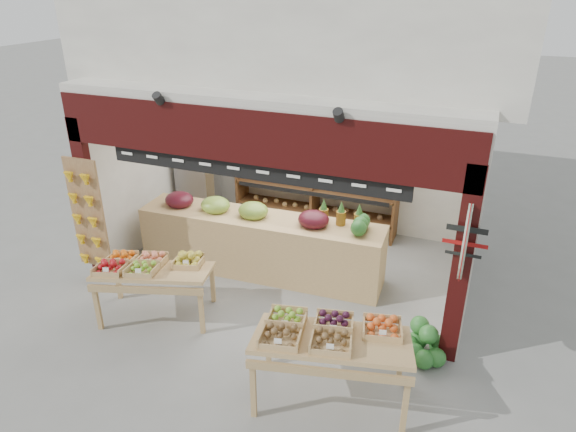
{
  "coord_description": "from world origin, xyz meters",
  "views": [
    {
      "loc": [
        2.76,
        -6.68,
        4.46
      ],
      "look_at": [
        0.21,
        -0.2,
        1.21
      ],
      "focal_mm": 32.0,
      "sensor_mm": 36.0,
      "label": 1
    }
  ],
  "objects_px": {
    "display_table_left": "(147,267)",
    "watermelon_pile": "(424,345)",
    "back_shelving": "(315,170)",
    "mid_counter": "(259,242)",
    "display_table_right": "(326,334)",
    "cardboard_stack": "(239,243)",
    "refrigerator": "(200,177)"
  },
  "relations": [
    {
      "from": "back_shelving",
      "to": "display_table_right",
      "type": "xyz_separation_m",
      "value": [
        1.55,
        -4.18,
        -0.33
      ]
    },
    {
      "from": "display_table_left",
      "to": "watermelon_pile",
      "type": "distance_m",
      "value": 3.88
    },
    {
      "from": "mid_counter",
      "to": "watermelon_pile",
      "type": "relative_size",
      "value": 6.44
    },
    {
      "from": "refrigerator",
      "to": "cardboard_stack",
      "type": "xyz_separation_m",
      "value": [
        1.38,
        -1.12,
        -0.63
      ]
    },
    {
      "from": "mid_counter",
      "to": "watermelon_pile",
      "type": "distance_m",
      "value": 3.08
    },
    {
      "from": "cardboard_stack",
      "to": "display_table_right",
      "type": "height_order",
      "value": "display_table_right"
    },
    {
      "from": "display_table_right",
      "to": "display_table_left",
      "type": "bearing_deg",
      "value": 167.85
    },
    {
      "from": "display_table_left",
      "to": "display_table_right",
      "type": "bearing_deg",
      "value": -12.15
    },
    {
      "from": "refrigerator",
      "to": "watermelon_pile",
      "type": "distance_m",
      "value": 5.47
    },
    {
      "from": "cardboard_stack",
      "to": "watermelon_pile",
      "type": "distance_m",
      "value": 3.69
    },
    {
      "from": "display_table_right",
      "to": "watermelon_pile",
      "type": "distance_m",
      "value": 1.62
    },
    {
      "from": "cardboard_stack",
      "to": "mid_counter",
      "type": "distance_m",
      "value": 0.7
    },
    {
      "from": "back_shelving",
      "to": "mid_counter",
      "type": "height_order",
      "value": "back_shelving"
    },
    {
      "from": "cardboard_stack",
      "to": "mid_counter",
      "type": "relative_size",
      "value": 0.26
    },
    {
      "from": "mid_counter",
      "to": "display_table_right",
      "type": "relative_size",
      "value": 2.1
    },
    {
      "from": "display_table_left",
      "to": "display_table_right",
      "type": "distance_m",
      "value": 2.88
    },
    {
      "from": "refrigerator",
      "to": "display_table_left",
      "type": "relative_size",
      "value": 1.02
    },
    {
      "from": "back_shelving",
      "to": "cardboard_stack",
      "type": "height_order",
      "value": "back_shelving"
    },
    {
      "from": "refrigerator",
      "to": "watermelon_pile",
      "type": "relative_size",
      "value": 2.86
    },
    {
      "from": "watermelon_pile",
      "to": "back_shelving",
      "type": "bearing_deg",
      "value": 129.36
    },
    {
      "from": "mid_counter",
      "to": "display_table_right",
      "type": "distance_m",
      "value": 2.93
    },
    {
      "from": "display_table_left",
      "to": "display_table_right",
      "type": "xyz_separation_m",
      "value": [
        2.82,
        -0.61,
        0.08
      ]
    },
    {
      "from": "display_table_left",
      "to": "watermelon_pile",
      "type": "xyz_separation_m",
      "value": [
        3.8,
        0.49,
        -0.59
      ]
    },
    {
      "from": "refrigerator",
      "to": "mid_counter",
      "type": "distance_m",
      "value": 2.44
    },
    {
      "from": "watermelon_pile",
      "to": "cardboard_stack",
      "type": "bearing_deg",
      "value": 156.13
    },
    {
      "from": "mid_counter",
      "to": "display_table_right",
      "type": "bearing_deg",
      "value": -50.7
    },
    {
      "from": "mid_counter",
      "to": "display_table_right",
      "type": "xyz_separation_m",
      "value": [
        1.84,
        -2.25,
        0.31
      ]
    },
    {
      "from": "cardboard_stack",
      "to": "display_table_left",
      "type": "distance_m",
      "value": 2.09
    },
    {
      "from": "display_table_left",
      "to": "watermelon_pile",
      "type": "height_order",
      "value": "display_table_left"
    },
    {
      "from": "display_table_left",
      "to": "watermelon_pile",
      "type": "relative_size",
      "value": 2.81
    },
    {
      "from": "display_table_right",
      "to": "watermelon_pile",
      "type": "relative_size",
      "value": 3.06
    },
    {
      "from": "watermelon_pile",
      "to": "display_table_left",
      "type": "bearing_deg",
      "value": -172.7
    }
  ]
}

